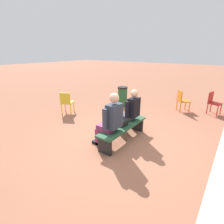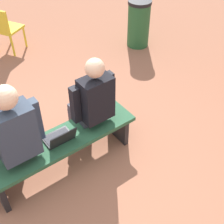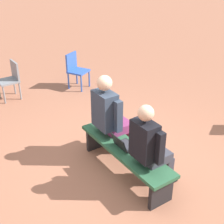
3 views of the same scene
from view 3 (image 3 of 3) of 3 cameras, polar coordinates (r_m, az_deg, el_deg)
ground_plane at (r=4.91m, az=0.91°, el=-10.22°), size 60.00×60.00×0.00m
bench at (r=4.62m, az=2.41°, el=-7.51°), size 1.80×0.44×0.45m
person_student at (r=4.16m, az=7.01°, el=-6.14°), size 0.54×0.68×1.34m
person_adult at (r=4.77m, az=-0.17°, el=-0.60°), size 0.59×0.75×1.42m
laptop at (r=4.54m, az=2.15°, el=-5.92°), size 0.32×0.29×0.21m
plastic_chair_near_bench_left at (r=7.27m, az=-17.99°, el=5.97°), size 0.43×0.43×0.84m
plastic_chair_far_left at (r=7.54m, az=-6.67°, el=7.93°), size 0.57×0.57×0.84m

